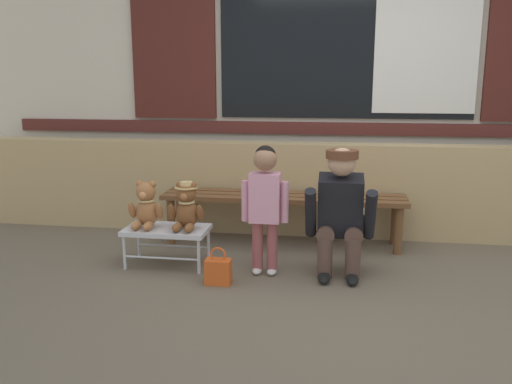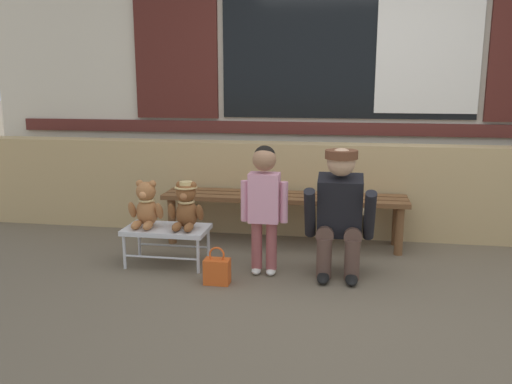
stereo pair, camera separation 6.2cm
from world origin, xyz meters
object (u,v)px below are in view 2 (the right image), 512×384
small_display_bench (167,231)px  teddy_bear_plain (146,206)px  child_standing (264,196)px  adult_crouching (341,212)px  handbag_on_ground (217,271)px  wooden_bench_long (284,202)px  teddy_bear_with_hat (186,206)px

small_display_bench → teddy_bear_plain: (-0.16, 0.00, 0.20)m
child_standing → adult_crouching: 0.57m
small_display_bench → handbag_on_ground: size_ratio=2.35×
child_standing → adult_crouching: bearing=6.3°
child_standing → handbag_on_ground: child_standing is taller
adult_crouching → wooden_bench_long: bearing=125.7°
teddy_bear_plain → adult_crouching: bearing=-0.4°
small_display_bench → teddy_bear_with_hat: size_ratio=1.76×
small_display_bench → adult_crouching: size_ratio=0.67×
wooden_bench_long → child_standing: bearing=-94.2°
teddy_bear_plain → child_standing: (0.93, -0.07, 0.13)m
small_display_bench → child_standing: 0.84m
teddy_bear_with_hat → child_standing: 0.63m
small_display_bench → adult_crouching: adult_crouching is taller
wooden_bench_long → small_display_bench: size_ratio=3.28×
wooden_bench_long → teddy_bear_with_hat: size_ratio=5.78×
wooden_bench_long → adult_crouching: bearing=-54.3°
wooden_bench_long → small_display_bench: (-0.83, -0.68, -0.11)m
teddy_bear_plain → adult_crouching: 1.49m
small_display_bench → teddy_bear_plain: size_ratio=1.76×
small_display_bench → adult_crouching: bearing=-0.4°
teddy_bear_plain → teddy_bear_with_hat: bearing=0.1°
wooden_bench_long → teddy_bear_plain: (-0.99, -0.68, 0.09)m
adult_crouching → child_standing: bearing=-173.7°
wooden_bench_long → adult_crouching: (0.50, -0.69, 0.11)m
teddy_bear_with_hat → child_standing: size_ratio=0.38×
wooden_bench_long → small_display_bench: 1.08m
wooden_bench_long → teddy_bear_with_hat: 0.96m
handbag_on_ground → wooden_bench_long: bearing=70.9°
handbag_on_ground → teddy_bear_plain: bearing=152.6°
small_display_bench → teddy_bear_with_hat: 0.26m
teddy_bear_with_hat → adult_crouching: (1.17, -0.01, 0.01)m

